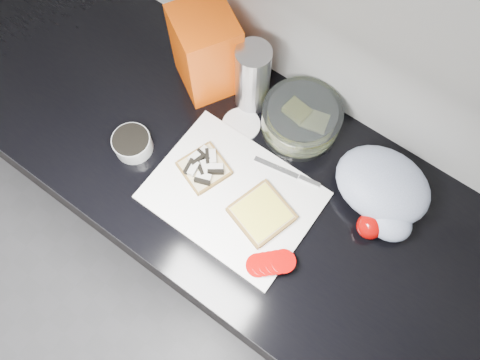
% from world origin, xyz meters
% --- Properties ---
extents(base_cabinet, '(3.50, 0.60, 0.86)m').
position_xyz_m(base_cabinet, '(0.00, 1.20, 0.43)').
color(base_cabinet, black).
rests_on(base_cabinet, ground).
extents(countertop, '(3.50, 0.64, 0.04)m').
position_xyz_m(countertop, '(0.00, 1.20, 0.88)').
color(countertop, black).
rests_on(countertop, base_cabinet).
extents(cutting_board, '(0.40, 0.30, 0.01)m').
position_xyz_m(cutting_board, '(-0.08, 1.13, 0.91)').
color(cutting_board, white).
rests_on(cutting_board, countertop).
extents(bread_left, '(0.14, 0.14, 0.03)m').
position_xyz_m(bread_left, '(-0.18, 1.15, 0.92)').
color(bread_left, '#C6B48B').
rests_on(bread_left, cutting_board).
extents(bread_right, '(0.16, 0.16, 0.02)m').
position_xyz_m(bread_right, '(0.01, 1.13, 0.92)').
color(bread_right, '#C6B48B').
rests_on(bread_right, cutting_board).
extents(tomato_slices, '(0.12, 0.11, 0.02)m').
position_xyz_m(tomato_slices, '(0.09, 1.04, 0.92)').
color(tomato_slices, '#A30603').
rests_on(tomato_slices, cutting_board).
extents(knife, '(0.18, 0.04, 0.01)m').
position_xyz_m(knife, '(0.02, 1.26, 0.91)').
color(knife, '#B5B5BA').
rests_on(knife, cutting_board).
extents(seed_tub, '(0.10, 0.10, 0.05)m').
position_xyz_m(seed_tub, '(-0.37, 1.09, 0.93)').
color(seed_tub, '#B0B5B6').
rests_on(seed_tub, countertop).
extents(tub_lid, '(0.10, 0.10, 0.01)m').
position_xyz_m(tub_lid, '(-0.18, 1.31, 0.90)').
color(tub_lid, silver).
rests_on(tub_lid, countertop).
extents(glass_bowl, '(0.20, 0.20, 0.08)m').
position_xyz_m(glass_bowl, '(-0.05, 1.39, 0.94)').
color(glass_bowl, silver).
rests_on(glass_bowl, countertop).
extents(bread_bag, '(0.20, 0.20, 0.24)m').
position_xyz_m(bread_bag, '(-0.34, 1.37, 1.02)').
color(bread_bag, '#EE4903').
rests_on(bread_bag, countertop).
extents(steel_canister, '(0.09, 0.09, 0.21)m').
position_xyz_m(steel_canister, '(-0.20, 1.38, 1.01)').
color(steel_canister, '#A5A5A9').
rests_on(steel_canister, countertop).
extents(grocery_bag, '(0.24, 0.21, 0.10)m').
position_xyz_m(grocery_bag, '(0.21, 1.34, 0.95)').
color(grocery_bag, silver).
rests_on(grocery_bag, countertop).
extents(whole_tomatoes, '(0.06, 0.06, 0.06)m').
position_xyz_m(whole_tomatoes, '(0.23, 1.25, 0.93)').
color(whole_tomatoes, '#A30603').
rests_on(whole_tomatoes, countertop).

